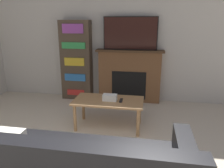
% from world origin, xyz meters
% --- Properties ---
extents(wall_back, '(6.55, 0.06, 2.70)m').
position_xyz_m(wall_back, '(0.00, 3.72, 1.35)').
color(wall_back, beige).
rests_on(wall_back, ground_plane).
extents(fireplace, '(1.39, 0.28, 1.10)m').
position_xyz_m(fireplace, '(0.24, 3.57, 0.56)').
color(fireplace, brown).
rests_on(fireplace, ground_plane).
extents(tv, '(1.09, 0.03, 0.66)m').
position_xyz_m(tv, '(0.24, 3.55, 1.43)').
color(tv, black).
rests_on(tv, fireplace).
extents(coffee_table, '(1.10, 0.56, 0.47)m').
position_xyz_m(coffee_table, '(0.03, 2.28, 0.41)').
color(coffee_table, '#A87A4C').
rests_on(coffee_table, ground_plane).
extents(tissue_box, '(0.22, 0.12, 0.10)m').
position_xyz_m(tissue_box, '(0.05, 2.26, 0.52)').
color(tissue_box, white).
rests_on(tissue_box, coffee_table).
extents(remote_control, '(0.04, 0.15, 0.02)m').
position_xyz_m(remote_control, '(0.23, 2.26, 0.48)').
color(remote_control, black).
rests_on(remote_control, coffee_table).
extents(bookshelf, '(0.65, 0.29, 1.69)m').
position_xyz_m(bookshelf, '(-0.91, 3.55, 0.85)').
color(bookshelf, '#4C3D2D').
rests_on(bookshelf, ground_plane).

